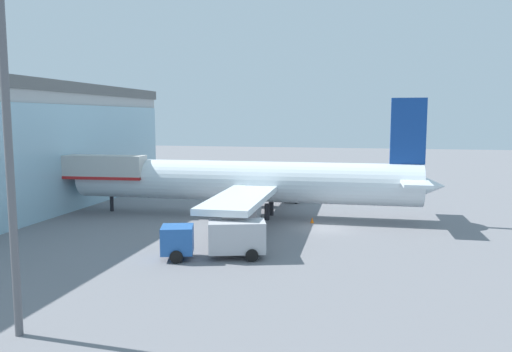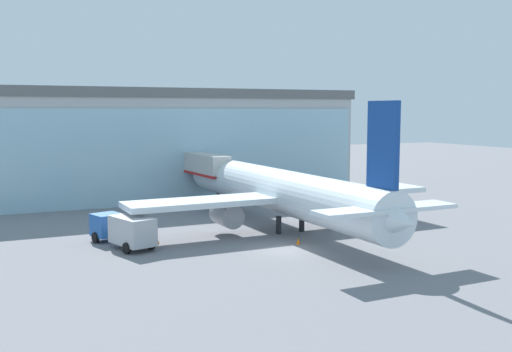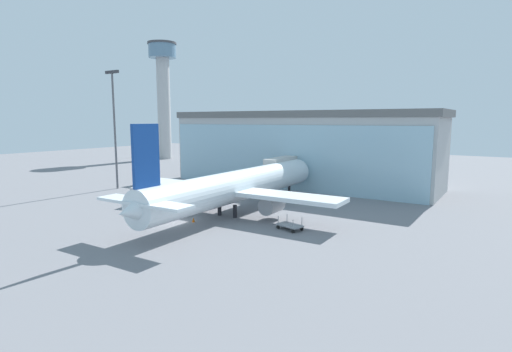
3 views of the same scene
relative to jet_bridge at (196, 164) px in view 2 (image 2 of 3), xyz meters
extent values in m
plane|color=slate|center=(-1.81, -25.93, -4.70)|extent=(240.00, 240.00, 0.00)
cube|color=#B0B0B0|center=(-1.81, 8.09, 1.56)|extent=(49.15, 13.84, 12.53)
cube|color=#9CC3D6|center=(-1.83, 1.09, 0.93)|extent=(48.13, 0.43, 11.28)
cube|color=#606060|center=(-1.81, 8.09, 8.42)|extent=(50.13, 14.12, 1.20)
cube|color=beige|center=(0.01, -0.11, 0.18)|extent=(3.06, 14.52, 2.40)
cube|color=red|center=(0.01, -0.11, -0.87)|extent=(3.11, 14.52, 0.30)
cylinder|color=#4C4C51|center=(-0.32, 5.28, -2.86)|extent=(0.70, 0.70, 3.68)
cylinder|color=white|center=(1.88, -17.32, -1.10)|extent=(4.57, 34.69, 4.01)
cone|color=white|center=(1.60, 0.00, -1.10)|extent=(4.06, 3.06, 4.01)
cone|color=white|center=(2.15, -34.63, -1.10)|extent=(3.68, 4.06, 3.61)
cube|color=white|center=(1.91, -19.05, -1.50)|extent=(29.78, 4.67, 0.50)
cube|color=white|center=(2.14, -33.63, -0.49)|extent=(11.04, 2.57, 0.30)
cube|color=navy|center=(2.13, -33.13, 3.98)|extent=(0.41, 3.21, 6.13)
cylinder|color=gray|center=(-3.75, -18.64, -2.85)|extent=(2.15, 3.23, 2.10)
cylinder|color=gray|center=(7.54, -18.46, -2.85)|extent=(2.15, 3.23, 2.10)
cylinder|color=black|center=(0.72, -20.07, -3.90)|extent=(0.50, 0.50, 1.60)
cylinder|color=black|center=(3.13, -20.03, -3.90)|extent=(0.50, 0.50, 1.60)
cylinder|color=black|center=(1.65, -3.00, -3.90)|extent=(0.40, 0.40, 1.60)
cube|color=#2659A5|center=(-13.84, -16.50, -3.30)|extent=(2.74, 2.74, 1.90)
cube|color=#B2B2B7|center=(-12.64, -20.52, -3.15)|extent=(3.25, 4.46, 2.20)
cylinder|color=black|center=(-14.90, -16.81, -4.25)|extent=(0.54, 0.95, 0.90)
cylinder|color=black|center=(-12.79, -16.19, -4.25)|extent=(0.54, 0.95, 0.90)
cylinder|color=black|center=(-13.41, -21.80, -4.25)|extent=(0.54, 0.95, 0.90)
cylinder|color=black|center=(-11.30, -21.17, -4.25)|extent=(0.54, 0.95, 0.90)
cube|color=gray|center=(11.54, -21.24, -4.18)|extent=(3.12, 2.26, 0.16)
cylinder|color=black|center=(10.27, -21.65, -4.48)|extent=(0.46, 0.23, 0.44)
cylinder|color=gray|center=(10.27, -21.65, -3.65)|extent=(0.08, 0.08, 0.90)
cylinder|color=black|center=(10.64, -20.26, -4.48)|extent=(0.46, 0.23, 0.44)
cylinder|color=gray|center=(10.64, -20.26, -3.65)|extent=(0.08, 0.08, 0.90)
cylinder|color=black|center=(12.44, -22.22, -4.48)|extent=(0.46, 0.23, 0.44)
cylinder|color=gray|center=(12.44, -22.22, -3.65)|extent=(0.08, 0.08, 0.90)
cylinder|color=black|center=(12.81, -20.83, -4.48)|extent=(0.46, 0.23, 0.44)
cylinder|color=gray|center=(12.81, -20.83, -3.65)|extent=(0.08, 0.08, 0.90)
cone|color=orange|center=(0.25, -24.52, -4.43)|extent=(0.36, 0.36, 0.55)
cone|color=orange|center=(-10.31, -19.36, -4.43)|extent=(0.36, 0.36, 0.55)
camera|label=1|loc=(-46.20, -29.33, 5.27)|focal=35.00mm
camera|label=2|loc=(-23.67, -67.13, 6.41)|focal=42.00mm
camera|label=3|loc=(31.81, -59.44, 7.39)|focal=28.00mm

